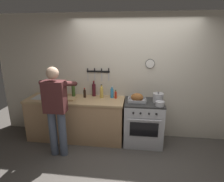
# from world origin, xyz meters

# --- Properties ---
(ground_plane) EXTENTS (8.00, 8.00, 0.00)m
(ground_plane) POSITION_xyz_m (0.00, 0.00, 0.00)
(ground_plane) COLOR #4C4742
(wall_back) EXTENTS (6.00, 0.13, 2.60)m
(wall_back) POSITION_xyz_m (-0.00, 1.35, 1.30)
(wall_back) COLOR beige
(wall_back) RESTS_ON ground
(counter_block) EXTENTS (2.03, 0.65, 0.90)m
(counter_block) POSITION_xyz_m (-1.21, 0.99, 0.46)
(counter_block) COLOR tan
(counter_block) RESTS_ON ground
(stove) EXTENTS (0.76, 0.67, 0.90)m
(stove) POSITION_xyz_m (0.22, 0.99, 0.45)
(stove) COLOR #BCBCC1
(stove) RESTS_ON ground
(person_cook) EXTENTS (0.51, 0.63, 1.66)m
(person_cook) POSITION_xyz_m (-1.35, 0.39, 0.95)
(person_cook) COLOR #4C566B
(person_cook) RESTS_ON ground
(roasting_pan) EXTENTS (0.35, 0.26, 0.18)m
(roasting_pan) POSITION_xyz_m (0.07, 0.95, 0.98)
(roasting_pan) COLOR #B7B7BC
(roasting_pan) RESTS_ON stove
(stock_pot) EXTENTS (0.21, 0.21, 0.20)m
(stock_pot) POSITION_xyz_m (0.48, 1.01, 0.99)
(stock_pot) COLOR #B7B7BC
(stock_pot) RESTS_ON stove
(saucepan) EXTENTS (0.17, 0.17, 0.09)m
(saucepan) POSITION_xyz_m (0.50, 0.79, 0.94)
(saucepan) COLOR #B7B7BC
(saucepan) RESTS_ON stove
(cutting_board) EXTENTS (0.36, 0.24, 0.02)m
(cutting_board) POSITION_xyz_m (-1.36, 0.95, 0.91)
(cutting_board) COLOR tan
(cutting_board) RESTS_ON counter_block
(bottle_hot_sauce) EXTENTS (0.05, 0.05, 0.18)m
(bottle_hot_sauce) POSITION_xyz_m (-0.37, 1.13, 0.97)
(bottle_hot_sauce) COLOR red
(bottle_hot_sauce) RESTS_ON counter_block
(bottle_olive_oil) EXTENTS (0.07, 0.07, 0.30)m
(bottle_olive_oil) POSITION_xyz_m (-1.28, 1.16, 1.03)
(bottle_olive_oil) COLOR #385623
(bottle_olive_oil) RESTS_ON counter_block
(bottle_soy_sauce) EXTENTS (0.05, 0.05, 0.21)m
(bottle_soy_sauce) POSITION_xyz_m (-1.02, 1.10, 0.99)
(bottle_soy_sauce) COLOR black
(bottle_soy_sauce) RESTS_ON counter_block
(bottle_cooking_oil) EXTENTS (0.07, 0.07, 0.29)m
(bottle_cooking_oil) POSITION_xyz_m (-0.66, 1.13, 1.02)
(bottle_cooking_oil) COLOR gold
(bottle_cooking_oil) RESTS_ON counter_block
(bottle_wine_red) EXTENTS (0.08, 0.08, 0.33)m
(bottle_wine_red) POSITION_xyz_m (-0.85, 1.23, 1.04)
(bottle_wine_red) COLOR #47141E
(bottle_wine_red) RESTS_ON counter_block
(bottle_dish_soap) EXTENTS (0.07, 0.07, 0.25)m
(bottle_dish_soap) POSITION_xyz_m (-0.45, 1.16, 1.00)
(bottle_dish_soap) COLOR #338CCC
(bottle_dish_soap) RESTS_ON counter_block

